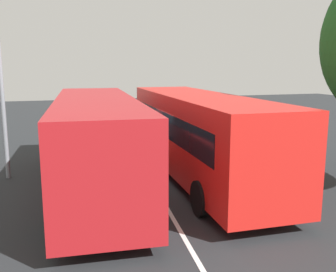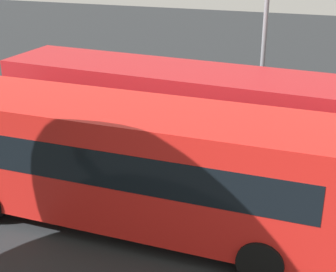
{
  "view_description": "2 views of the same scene",
  "coord_description": "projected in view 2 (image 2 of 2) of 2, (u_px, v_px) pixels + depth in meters",
  "views": [
    {
      "loc": [
        -13.11,
        3.38,
        4.13
      ],
      "look_at": [
        -0.16,
        -0.63,
        1.62
      ],
      "focal_mm": 40.74,
      "sensor_mm": 36.0,
      "label": 1
    },
    {
      "loc": [
        4.06,
        -11.87,
        6.87
      ],
      "look_at": [
        0.15,
        -0.31,
        1.88
      ],
      "focal_mm": 53.85,
      "sensor_mm": 36.0,
      "label": 2
    }
  ],
  "objects": [
    {
      "name": "lane_stripe_outer_left",
      "position": [
        166.0,
        193.0,
        14.21
      ],
      "size": [
        14.34,
        1.4,
        0.01
      ],
      "primitive_type": "cube",
      "rotation": [
        0.0,
        0.0,
        -0.09
      ],
      "color": "silver",
      "rests_on": "ground"
    },
    {
      "name": "bus_center_left",
      "position": [
        175.0,
        112.0,
        15.4
      ],
      "size": [
        11.02,
        3.32,
        3.09
      ],
      "rotation": [
        0.0,
        0.0,
        -0.08
      ],
      "color": "#AD191E",
      "rests_on": "ground"
    },
    {
      "name": "bus_far_left",
      "position": [
        131.0,
        162.0,
        12.12
      ],
      "size": [
        10.94,
        2.89,
        3.09
      ],
      "rotation": [
        0.0,
        0.0,
        -0.03
      ],
      "color": "red",
      "rests_on": "ground"
    },
    {
      "name": "ground_plane",
      "position": [
        166.0,
        193.0,
        14.21
      ],
      "size": [
        70.03,
        70.03,
        0.0
      ],
      "primitive_type": "plane",
      "color": "#232628"
    }
  ]
}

